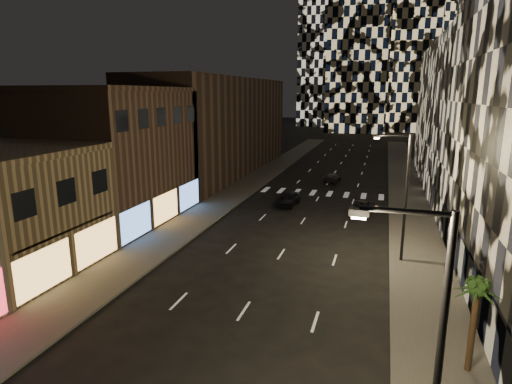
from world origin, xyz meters
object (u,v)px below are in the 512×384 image
Objects in this scene: streetlight_far at (403,189)px; car_dark_midlane at (288,199)px; car_dark_oncoming at (332,178)px; streetlight_near at (430,353)px; car_dark_rightlane at (361,208)px; palm_tree at (477,295)px.

streetlight_far is 17.71m from car_dark_midlane.
streetlight_far is at bearing 113.80° from car_dark_oncoming.
streetlight_far is 28.39m from car_dark_oncoming.
streetlight_near is 35.21m from car_dark_midlane.
car_dark_rightlane is (-3.26, 12.10, -4.75)m from streetlight_far.
palm_tree is (13.58, -25.47, 2.89)m from car_dark_midlane.
car_dark_oncoming is at bearing 99.51° from streetlight_near.
car_dark_rightlane is at bearing 95.81° from streetlight_near.
streetlight_far is 2.17× the size of car_dark_oncoming.
car_dark_midlane is (-10.94, 13.15, -4.59)m from streetlight_far.
streetlight_far is 2.02× the size of car_dark_midlane.
car_dark_oncoming is at bearing 112.22° from car_dark_rightlane.
palm_tree is (5.91, -24.42, 3.04)m from car_dark_rightlane.
car_dark_oncoming is (3.09, 13.72, -0.16)m from car_dark_midlane.
car_dark_rightlane is 1.03× the size of palm_tree.
car_dark_midlane is at bearing 108.27° from streetlight_near.
streetlight_near is at bearing 107.02° from car_dark_oncoming.
car_dark_midlane is 29.01m from palm_tree.
car_dark_rightlane is at bearing 105.10° from streetlight_far.
streetlight_near is 32.61m from car_dark_rightlane.
streetlight_near is at bearing -66.05° from car_dark_midlane.
streetlight_near and streetlight_far have the same top height.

